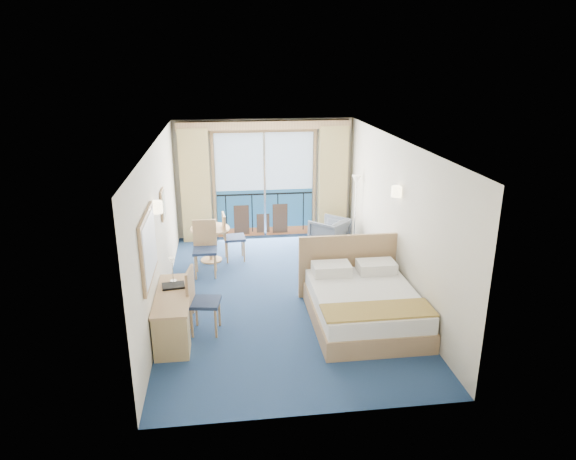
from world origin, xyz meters
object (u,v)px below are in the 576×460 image
Objects in this scene: desk_chair at (199,297)px; round_table at (210,236)px; armchair at (329,233)px; desk at (172,326)px; table_chair_b at (205,245)px; floor_lamp at (356,193)px; bed at (363,303)px; nightstand at (377,272)px; table_chair_a at (230,234)px.

round_table is (0.13, 2.89, -0.04)m from desk_chair.
round_table is at bearing -34.71° from armchair.
desk is 1.40× the size of table_chair_b.
floor_lamp is 5.28m from desk.
round_table is at bearing 129.92° from bed.
round_table is at bearing 83.26° from table_chair_b.
table_chair_b is at bearing 161.70° from nightstand.
table_chair_a is at bearing 53.54° from table_chair_b.
bed reaches higher than nightstand.
table_chair_a reaches higher than armchair.
armchair is 2.89m from table_chair_b.
bed is at bearing -115.77° from nightstand.
bed is at bearing -149.46° from table_chair_a.
table_chair_a is at bearing -171.52° from floor_lamp.
desk_chair is (-2.70, -3.35, 0.25)m from armchair.
bed is 2.65× the size of round_table.
desk is at bearing -133.83° from floor_lamp.
table_chair_a reaches higher than nightstand.
bed is at bearing -81.32° from desk_chair.
desk_chair is 2.24m from table_chair_b.
desk_chair reaches higher than nightstand.
round_table is at bearing 6.17° from desk_chair.
bed is at bearing 42.41° from armchair.
desk is (-3.61, -3.76, -0.84)m from floor_lamp.
armchair is 0.73× the size of table_chair_a.
nightstand is at bearing 25.80° from desk.
floor_lamp is at bearing 86.97° from nightstand.
armchair is 2.62m from round_table.
desk_chair is at bearing -158.70° from nightstand.
table_chair_b is at bearing 7.68° from desk_chair.
table_chair_a reaches higher than desk.
floor_lamp is 2.82m from table_chair_a.
desk_chair is at bearing -179.97° from bed.
round_table is at bearing 81.64° from desk.
desk is (-3.06, -3.82, 0.06)m from armchair.
bed is 2.12× the size of table_chair_a.
bed is 3.52m from table_chair_a.
bed is 2.00× the size of table_chair_b.
round_table is 0.65m from table_chair_b.
desk_chair is (-2.54, -0.00, 0.27)m from bed.
round_table reaches higher than nightstand.
bed reaches higher than table_chair_a.
table_chair_a is (0.90, 3.35, 0.18)m from desk.
nightstand is 0.80× the size of armchair.
table_chair_a is at bearing 75.04° from desk.
desk_chair reaches higher than armchair.
desk is at bearing 160.63° from table_chair_a.
floor_lamp is (0.70, 3.29, 0.91)m from bed.
table_chair_a is at bearing -32.71° from armchair.
nightstand is 3.37m from desk_chair.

